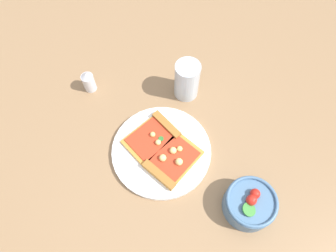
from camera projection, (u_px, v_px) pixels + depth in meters
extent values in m
plane|color=#93704C|center=(155.00, 160.00, 0.81)|extent=(2.40, 2.40, 0.00)
cylinder|color=white|center=(161.00, 151.00, 0.81)|extent=(0.26, 0.26, 0.01)
cube|color=gold|center=(151.00, 139.00, 0.82)|extent=(0.15, 0.16, 0.01)
cube|color=#A36B2D|center=(167.00, 125.00, 0.83)|extent=(0.09, 0.07, 0.02)
cube|color=red|center=(151.00, 138.00, 0.81)|extent=(0.14, 0.14, 0.00)
sphere|color=#EAD172|center=(153.00, 134.00, 0.81)|extent=(0.01, 0.01, 0.01)
sphere|color=#F2D87F|center=(158.00, 142.00, 0.80)|extent=(0.02, 0.02, 0.02)
cylinder|color=#2D722D|center=(161.00, 139.00, 0.81)|extent=(0.01, 0.01, 0.00)
cube|color=gold|center=(174.00, 159.00, 0.79)|extent=(0.16, 0.16, 0.01)
cube|color=#A36B2D|center=(159.00, 175.00, 0.77)|extent=(0.08, 0.08, 0.02)
cube|color=red|center=(174.00, 159.00, 0.79)|extent=(0.14, 0.14, 0.00)
sphere|color=#F2D87F|center=(163.00, 158.00, 0.78)|extent=(0.02, 0.02, 0.02)
sphere|color=#F2D87F|center=(173.00, 150.00, 0.79)|extent=(0.02, 0.02, 0.02)
sphere|color=#F2D87F|center=(179.00, 162.00, 0.78)|extent=(0.02, 0.02, 0.02)
sphere|color=#EAD172|center=(180.00, 149.00, 0.79)|extent=(0.01, 0.01, 0.01)
cylinder|color=#4C7299|center=(249.00, 204.00, 0.73)|extent=(0.12, 0.12, 0.05)
torus|color=#4C7299|center=(252.00, 201.00, 0.70)|extent=(0.12, 0.12, 0.01)
sphere|color=red|center=(250.00, 200.00, 0.70)|extent=(0.02, 0.02, 0.02)
sphere|color=red|center=(255.00, 194.00, 0.70)|extent=(0.02, 0.02, 0.02)
sphere|color=red|center=(252.00, 199.00, 0.70)|extent=(0.02, 0.02, 0.02)
sphere|color=red|center=(251.00, 200.00, 0.70)|extent=(0.02, 0.02, 0.02)
cylinder|color=#388433|center=(249.00, 210.00, 0.69)|extent=(0.03, 0.03, 0.01)
cylinder|color=silver|center=(187.00, 80.00, 0.85)|extent=(0.07, 0.07, 0.12)
cylinder|color=black|center=(187.00, 84.00, 0.87)|extent=(0.06, 0.06, 0.08)
cube|color=white|center=(184.00, 73.00, 0.84)|extent=(0.02, 0.02, 0.02)
cube|color=white|center=(183.00, 79.00, 0.83)|extent=(0.02, 0.02, 0.02)
cylinder|color=silver|center=(89.00, 83.00, 0.89)|extent=(0.03, 0.03, 0.06)
cone|color=silver|center=(86.00, 75.00, 0.86)|extent=(0.03, 0.03, 0.01)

